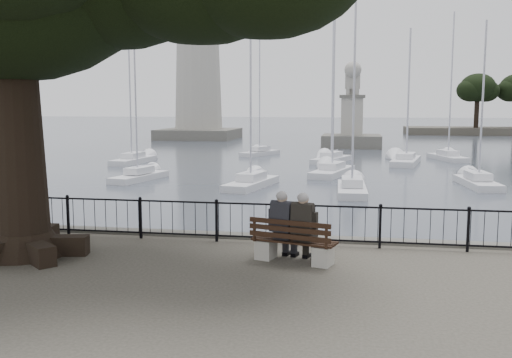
% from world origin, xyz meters
% --- Properties ---
extents(harbor, '(260.00, 260.00, 1.20)m').
position_xyz_m(harbor, '(0.00, 3.00, -0.50)').
color(harbor, '#504D47').
rests_on(harbor, ground).
extents(railing, '(22.06, 0.06, 1.00)m').
position_xyz_m(railing, '(0.00, 2.50, 0.56)').
color(railing, black).
rests_on(railing, ground).
extents(bench, '(1.94, 1.04, 0.98)m').
position_xyz_m(bench, '(1.09, 0.91, 0.34)').
color(bench, '#9A9790').
rests_on(bench, ground).
extents(person_left, '(0.58, 0.84, 1.55)m').
position_xyz_m(person_left, '(0.88, 1.08, 0.71)').
color(person_left, black).
rests_on(person_left, ground).
extents(person_right, '(0.58, 0.84, 1.55)m').
position_xyz_m(person_right, '(1.34, 0.95, 0.71)').
color(person_right, black).
rests_on(person_right, ground).
extents(lighthouse, '(9.78, 9.78, 30.00)m').
position_xyz_m(lighthouse, '(-18.00, 62.00, 11.62)').
color(lighthouse, '#504D47').
rests_on(lighthouse, ground).
extents(lion_monument, '(6.10, 6.10, 8.97)m').
position_xyz_m(lion_monument, '(2.00, 49.93, 1.26)').
color(lion_monument, '#504D47').
rests_on(lion_monument, ground).
extents(sailboat_a, '(2.23, 4.83, 9.24)m').
position_xyz_m(sailboat_a, '(-10.14, 20.58, -0.70)').
color(sailboat_a, silver).
rests_on(sailboat_a, ground).
extents(sailboat_b, '(2.40, 5.24, 11.63)m').
position_xyz_m(sailboat_b, '(-3.09, 18.87, -0.65)').
color(sailboat_b, silver).
rests_on(sailboat_b, ground).
extents(sailboat_c, '(1.52, 4.99, 9.50)m').
position_xyz_m(sailboat_c, '(2.26, 17.58, -0.70)').
color(sailboat_c, silver).
rests_on(sailboat_c, ground).
extents(sailboat_d, '(1.81, 5.02, 8.98)m').
position_xyz_m(sailboat_d, '(8.99, 21.24, -0.71)').
color(sailboat_d, silver).
rests_on(sailboat_d, ground).
extents(sailboat_e, '(1.89, 5.38, 11.47)m').
position_xyz_m(sailboat_e, '(-14.34, 30.07, -0.66)').
color(sailboat_e, silver).
rests_on(sailboat_e, ground).
extents(sailboat_f, '(3.11, 5.50, 11.79)m').
position_xyz_m(sailboat_f, '(0.59, 33.33, -0.65)').
color(sailboat_f, silver).
rests_on(sailboat_f, ground).
extents(sailboat_g, '(2.78, 6.22, 10.20)m').
position_xyz_m(sailboat_g, '(6.17, 32.85, -0.71)').
color(sailboat_g, silver).
rests_on(sailboat_g, ground).
extents(sailboat_h, '(3.11, 4.81, 11.59)m').
position_xyz_m(sailboat_h, '(-5.90, 38.54, -0.64)').
color(sailboat_h, silver).
rests_on(sailboat_h, ground).
extents(sailboat_i, '(2.82, 5.67, 11.27)m').
position_xyz_m(sailboat_i, '(1.00, 25.00, -0.67)').
color(sailboat_i, silver).
rests_on(sailboat_i, ground).
extents(sailboat_j, '(2.79, 5.32, 11.82)m').
position_xyz_m(sailboat_j, '(9.76, 36.67, -0.65)').
color(sailboat_j, silver).
rests_on(sailboat_j, ground).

